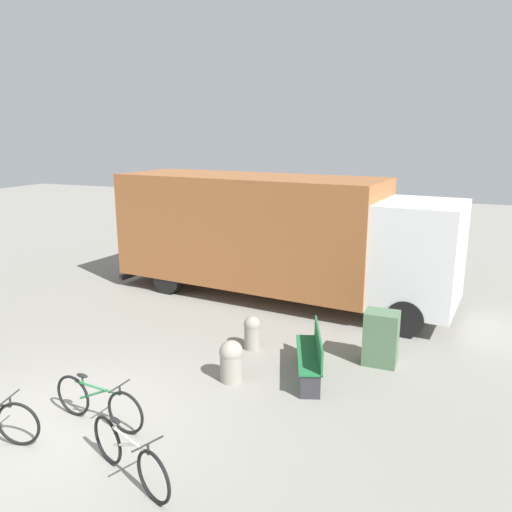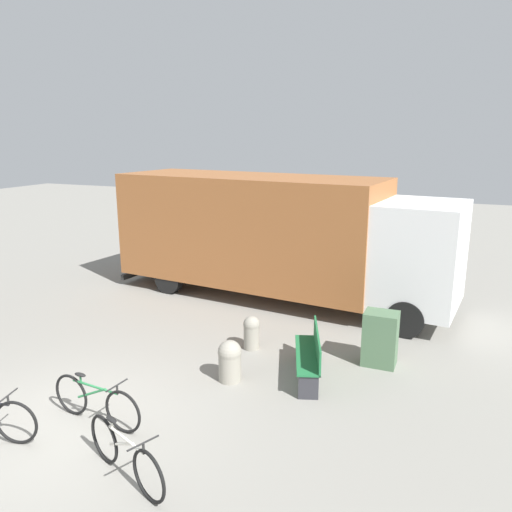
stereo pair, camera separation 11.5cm
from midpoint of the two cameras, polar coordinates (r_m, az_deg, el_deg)
The scene contains 8 objects.
ground_plane at distance 8.60m, azimuth -21.63°, elevation -17.78°, with size 60.00×60.00×0.00m, color gray.
delivery_truck at distance 13.37m, azimuth 1.89°, elevation 2.67°, with size 9.42×3.44×3.29m.
park_bench at distance 9.34m, azimuth 6.11°, elevation -10.89°, with size 0.94×1.76×0.88m.
bicycle_middle at distance 8.34m, azimuth -17.99°, elevation -15.62°, with size 1.76×0.44×0.77m.
bicycle_far at distance 7.07m, azimuth -14.81°, elevation -21.19°, with size 1.65×0.74×0.77m.
bollard_near_bench at distance 9.20m, azimuth -3.21°, elevation -11.75°, with size 0.43×0.43×0.77m.
bollard_far_bench at distance 10.47m, azimuth -0.76°, elevation -8.62°, with size 0.35×0.35×0.71m.
utility_box at distance 10.05m, azimuth 13.77°, elevation -9.09°, with size 0.64×0.51×1.06m.
Camera 1 is at (5.29, -5.17, 4.36)m, focal length 35.00 mm.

